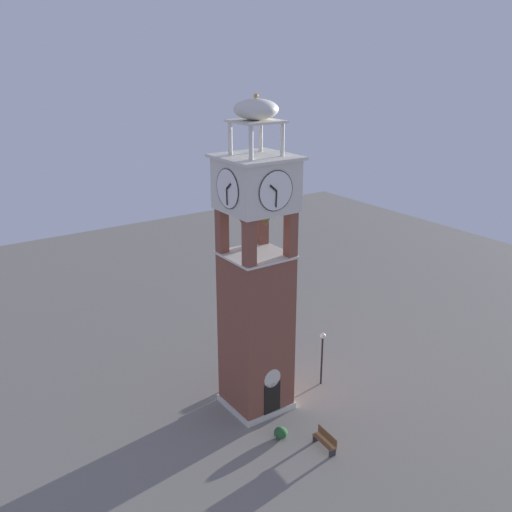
{
  "coord_description": "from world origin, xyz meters",
  "views": [
    {
      "loc": [
        -16.46,
        -23.93,
        19.62
      ],
      "look_at": [
        0.0,
        0.0,
        9.32
      ],
      "focal_mm": 40.1,
      "sensor_mm": 36.0,
      "label": 1
    }
  ],
  "objects_px": {
    "trash_bin": "(266,367)",
    "park_bench": "(325,440)",
    "lamp_post": "(322,348)",
    "clock_tower": "(256,289)"
  },
  "relations": [
    {
      "from": "clock_tower",
      "to": "trash_bin",
      "type": "xyz_separation_m",
      "value": [
        2.54,
        2.55,
        -6.99
      ]
    },
    {
      "from": "trash_bin",
      "to": "park_bench",
      "type": "bearing_deg",
      "value": -102.96
    },
    {
      "from": "lamp_post",
      "to": "park_bench",
      "type": "bearing_deg",
      "value": -128.63
    },
    {
      "from": "clock_tower",
      "to": "lamp_post",
      "type": "relative_size",
      "value": 5.02
    },
    {
      "from": "park_bench",
      "to": "trash_bin",
      "type": "bearing_deg",
      "value": 77.04
    },
    {
      "from": "clock_tower",
      "to": "park_bench",
      "type": "relative_size",
      "value": 10.91
    },
    {
      "from": "trash_bin",
      "to": "lamp_post",
      "type": "bearing_deg",
      "value": -55.61
    },
    {
      "from": "lamp_post",
      "to": "trash_bin",
      "type": "bearing_deg",
      "value": 124.39
    },
    {
      "from": "clock_tower",
      "to": "park_bench",
      "type": "xyz_separation_m",
      "value": [
        0.71,
        -5.38,
        -6.9
      ]
    },
    {
      "from": "park_bench",
      "to": "trash_bin",
      "type": "distance_m",
      "value": 8.14
    }
  ]
}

